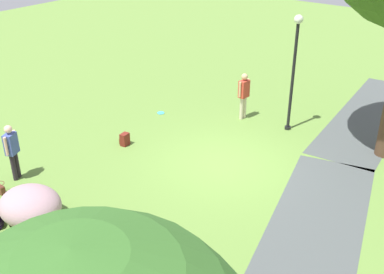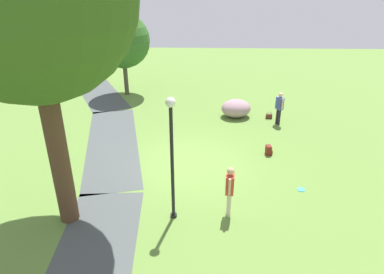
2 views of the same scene
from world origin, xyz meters
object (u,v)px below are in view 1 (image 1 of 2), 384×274
Objects in this scene: woman_with_handbag at (12,149)px; frisbee_on_grass at (161,113)px; lawn_boulder at (30,206)px; man_near_boulder at (244,93)px; handbag_on_grass at (0,189)px; lamp_post at (294,62)px; spare_backpack_on_lawn at (125,139)px.

woman_with_handbag is 5.90m from frisbee_on_grass.
man_near_boulder reaches higher than lawn_boulder.
lamp_post is at bearing 152.35° from handbag_on_grass.
man_near_boulder is at bearing 154.64° from spare_backpack_on_lawn.
handbag_on_grass is (0.72, 0.31, -0.80)m from woman_with_handbag.
handbag_on_grass is 1.24× the size of frisbee_on_grass.
handbag_on_grass is at bearing -9.75° from spare_backpack_on_lawn.
lawn_boulder is 1.74m from handbag_on_grass.
handbag_on_grass is 6.54m from frisbee_on_grass.
lawn_boulder is 4.48× the size of spare_backpack_on_lawn.
spare_backpack_on_lawn is 1.53× the size of frisbee_on_grass.
spare_backpack_on_lawn reaches higher than frisbee_on_grass.
frisbee_on_grass is at bearing 177.17° from woman_with_handbag.
spare_backpack_on_lawn is (4.00, -1.89, -0.77)m from man_near_boulder.
woman_with_handbag is 1.12m from handbag_on_grass.
lawn_boulder is at bearing -17.06° from lamp_post.
handbag_on_grass is at bearing -17.92° from man_near_boulder.
woman_with_handbag is 0.98× the size of man_near_boulder.
spare_backpack_on_lawn is at bearing 163.05° from woman_with_handbag.
lawn_boulder is (8.36, -2.57, -1.90)m from lamp_post.
woman_with_handbag reaches higher than handbag_on_grass.
woman_with_handbag is 3.48m from spare_backpack_on_lawn.
lamp_post is 11.90× the size of handbag_on_grass.
frisbee_on_grass is (-6.76, -1.72, -0.44)m from lawn_boulder.
man_near_boulder is 4.16× the size of spare_backpack_on_lawn.
lamp_post is at bearing 162.94° from lawn_boulder.
man_near_boulder is 3.11m from frisbee_on_grass.
handbag_on_grass is at bearing -97.51° from lawn_boulder.
lamp_post is at bearing 110.46° from frisbee_on_grass.
man_near_boulder is at bearing 173.87° from lawn_boulder.
frisbee_on_grass is at bearing -179.82° from handbag_on_grass.
man_near_boulder is at bearing 162.08° from handbag_on_grass.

